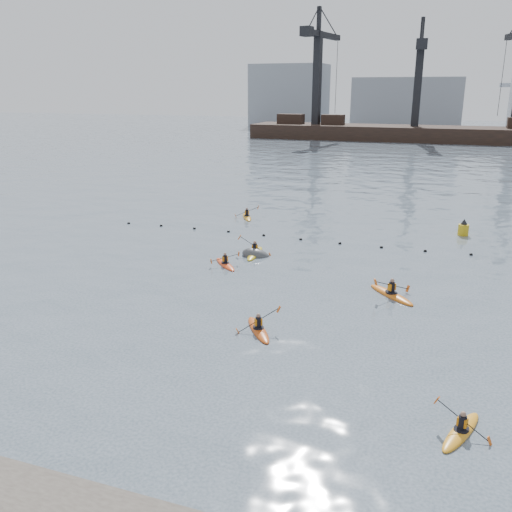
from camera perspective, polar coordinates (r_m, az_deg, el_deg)
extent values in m
plane|color=#3A4755|center=(20.70, -6.44, -14.60)|extent=(400.00, 400.00, 0.00)
sphere|color=black|center=(46.92, -13.26, 3.36)|extent=(0.24, 0.24, 0.24)
sphere|color=black|center=(45.53, -9.95, 3.14)|extent=(0.24, 0.24, 0.24)
sphere|color=black|center=(44.23, -6.50, 2.88)|extent=(0.24, 0.24, 0.24)
sphere|color=black|center=(43.00, -2.92, 2.56)|extent=(0.24, 0.24, 0.24)
sphere|color=black|center=(41.86, 0.82, 2.17)|extent=(0.24, 0.24, 0.24)
sphere|color=black|center=(40.87, 4.73, 1.74)|extent=(0.24, 0.24, 0.24)
sphere|color=black|center=(40.12, 8.82, 1.30)|extent=(0.24, 0.24, 0.24)
sphere|color=black|center=(39.69, 13.06, 0.88)|extent=(0.24, 0.24, 0.24)
sphere|color=black|center=(39.58, 17.38, 0.49)|extent=(0.24, 0.24, 0.24)
sphere|color=black|center=(39.78, 21.70, 0.12)|extent=(0.24, 0.24, 0.24)
cube|color=black|center=(126.37, 16.23, 11.96)|extent=(72.00, 12.00, 4.50)
cube|color=black|center=(130.93, 3.69, 14.22)|extent=(6.00, 3.00, 2.20)
cube|color=black|center=(128.55, 8.11, 14.03)|extent=(5.00, 3.00, 2.20)
cube|color=black|center=(129.26, 6.46, 18.06)|extent=(1.85, 1.85, 20.00)
cube|color=black|center=(132.24, 7.10, 22.10)|extent=(4.31, 17.93, 1.20)
cube|color=black|center=(124.03, 5.36, 22.48)|extent=(2.62, 2.94, 2.00)
cube|color=black|center=(130.08, 6.66, 23.57)|extent=(0.93, 0.93, 5.00)
cube|color=black|center=(125.97, 16.65, 16.83)|extent=(1.73, 1.73, 17.00)
cube|color=black|center=(128.51, 16.94, 20.33)|extent=(2.50, 15.05, 1.20)
cube|color=black|center=(121.03, 17.05, 20.56)|extent=(2.42, 2.78, 2.00)
cube|color=black|center=(126.52, 17.10, 21.79)|extent=(0.87, 0.87, 5.00)
cube|color=gray|center=(172.53, 3.55, 16.52)|extent=(22.00, 14.00, 18.00)
cube|color=gray|center=(166.27, 15.63, 15.23)|extent=(30.00, 14.00, 14.00)
ellipsoid|color=#BF4812|center=(25.64, 0.25, -7.79)|extent=(2.25, 2.90, 0.31)
cylinder|color=black|center=(25.59, 0.25, -7.54)|extent=(0.80, 0.80, 0.06)
cylinder|color=black|center=(25.48, 0.25, -6.99)|extent=(0.29, 0.29, 0.50)
cube|color=orange|center=(25.47, 0.25, -6.95)|extent=(0.41, 0.37, 0.33)
sphere|color=#8C6651|center=(25.34, 0.25, -6.29)|extent=(0.20, 0.20, 0.20)
cylinder|color=black|center=(25.44, 0.25, -6.79)|extent=(1.59, 1.10, 1.01)
cube|color=#D85914|center=(25.41, -1.92, -7.95)|extent=(0.24, 0.22, 0.31)
cube|color=#D85914|center=(25.51, 2.40, -5.62)|extent=(0.24, 0.22, 0.31)
ellipsoid|color=orange|center=(19.96, 20.77, -16.94)|extent=(1.55, 2.87, 0.29)
cylinder|color=black|center=(19.89, 20.81, -16.66)|extent=(0.69, 0.69, 0.05)
cylinder|color=black|center=(19.76, 20.89, -16.05)|extent=(0.27, 0.27, 0.46)
cube|color=orange|center=(19.75, 20.89, -16.01)|extent=(0.37, 0.30, 0.30)
sphere|color=#8C6651|center=(19.60, 20.99, -15.28)|extent=(0.19, 0.19, 0.19)
cylinder|color=black|center=(19.71, 20.91, -15.83)|extent=(1.69, 0.67, 0.84)
cube|color=#D85914|center=(19.76, 18.50, -14.19)|extent=(0.20, 0.18, 0.29)
cube|color=#D85914|center=(19.72, 23.38, -17.46)|extent=(0.20, 0.18, 0.29)
ellipsoid|color=#EC4416|center=(34.95, -3.26, -0.90)|extent=(2.45, 2.57, 0.30)
cylinder|color=black|center=(34.91, -3.27, -0.71)|extent=(0.78, 0.78, 0.06)
cylinder|color=black|center=(34.83, -3.27, -0.31)|extent=(0.28, 0.28, 0.48)
cube|color=orange|center=(34.83, -3.27, -0.28)|extent=(0.38, 0.38, 0.31)
sphere|color=#8C6651|center=(34.74, -3.28, 0.20)|extent=(0.19, 0.19, 0.19)
cylinder|color=black|center=(34.80, -3.28, -0.16)|extent=(1.50, 1.40, 0.32)
cube|color=#D85914|center=(34.55, -4.74, -0.56)|extent=(0.15, 0.16, 0.32)
cube|color=#D85914|center=(35.08, -1.84, 0.22)|extent=(0.15, 0.16, 0.32)
ellipsoid|color=gold|center=(37.16, -0.12, 0.24)|extent=(1.04, 3.44, 0.34)
cylinder|color=black|center=(37.12, -0.12, 0.45)|extent=(0.70, 0.70, 0.06)
cylinder|color=black|center=(37.03, -0.12, 0.89)|extent=(0.32, 0.32, 0.55)
cube|color=orange|center=(37.03, -0.12, 0.92)|extent=(0.40, 0.27, 0.36)
sphere|color=#8C6651|center=(36.93, -0.12, 1.44)|extent=(0.22, 0.22, 0.22)
cylinder|color=black|center=(37.00, -0.12, 1.04)|extent=(2.01, 0.25, 1.23)
cube|color=#D85914|center=(37.11, -1.74, 1.97)|extent=(0.25, 0.17, 0.34)
cube|color=#D85914|center=(36.94, 1.51, 0.11)|extent=(0.25, 0.17, 0.34)
ellipsoid|color=#D36513|center=(30.70, 14.04, -4.00)|extent=(3.00, 3.02, 0.36)
cylinder|color=black|center=(30.64, 14.06, -3.75)|extent=(0.94, 0.94, 0.07)
cylinder|color=black|center=(30.54, 14.10, -3.21)|extent=(0.33, 0.33, 0.58)
cube|color=orange|center=(30.53, 14.11, -3.17)|extent=(0.46, 0.45, 0.38)
sphere|color=#8C6651|center=(30.41, 14.16, -2.52)|extent=(0.23, 0.23, 0.23)
cylinder|color=black|center=(30.50, 14.12, -3.01)|extent=(1.68, 1.66, 0.84)
cube|color=#D85914|center=(31.32, 15.69, -3.32)|extent=(0.23, 0.23, 0.37)
cube|color=#D85914|center=(29.70, 12.47, -2.68)|extent=(0.23, 0.23, 0.37)
ellipsoid|color=orange|center=(47.92, -0.97, 4.11)|extent=(2.02, 3.08, 0.32)
cylinder|color=black|center=(47.89, -0.97, 4.26)|extent=(0.80, 0.80, 0.06)
cylinder|color=black|center=(47.83, -0.97, 4.59)|extent=(0.30, 0.30, 0.51)
cube|color=orange|center=(47.82, -0.97, 4.61)|extent=(0.41, 0.36, 0.33)
sphere|color=#8C6651|center=(47.75, -0.97, 4.99)|extent=(0.21, 0.21, 0.21)
cylinder|color=black|center=(47.81, -0.97, 4.70)|extent=(1.83, 0.98, 0.78)
cube|color=#D85914|center=(47.77, -2.17, 4.26)|extent=(0.21, 0.20, 0.33)
cube|color=#D85914|center=(47.86, 0.23, 5.14)|extent=(0.21, 0.20, 0.33)
ellipsoid|color=#3A3C3F|center=(36.85, 0.00, 0.03)|extent=(2.25, 1.43, 1.36)
cylinder|color=gold|center=(44.97, 20.97, 2.49)|extent=(0.80, 0.80, 1.03)
cone|color=black|center=(44.80, 21.07, 3.41)|extent=(0.50, 0.50, 0.40)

